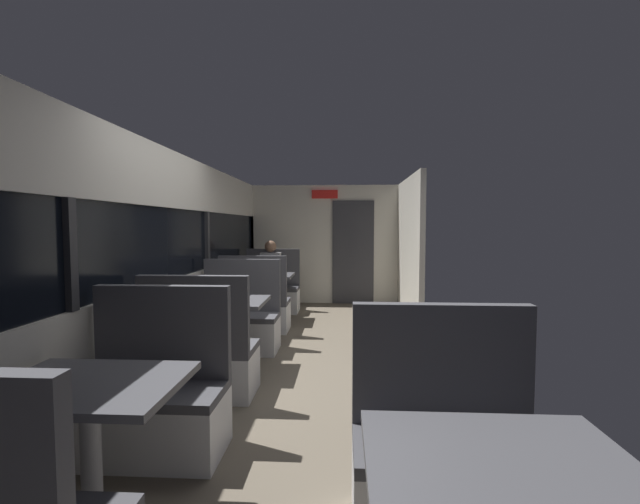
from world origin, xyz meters
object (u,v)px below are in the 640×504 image
Objects in this scene: bench_far_window_facing_end at (255,308)px; seated_passenger at (271,282)px; dining_table_mid_window at (223,309)px; dining_table_far_window at (264,281)px; dining_table_near_window at (89,401)px; bench_near_window_facing_entry at (153,404)px; bench_far_window_facing_entry at (272,293)px; dining_table_front_aisle at (500,488)px; bench_mid_window_facing_entry at (239,323)px; coffee_cup_primary at (200,298)px; bench_mid_window_facing_end at (201,360)px; bench_front_aisle_facing_entry at (447,462)px.

bench_far_window_facing_end is 1.34m from seated_passenger.
dining_table_far_window is at bearing 90.00° from dining_table_mid_window.
dining_table_far_window is (0.00, 4.67, 0.00)m from dining_table_near_window.
dining_table_near_window is 0.77m from bench_near_window_facing_entry.
dining_table_front_aisle is at bearing -73.32° from bench_far_window_facing_entry.
bench_mid_window_facing_entry is at bearing 90.00° from dining_table_mid_window.
coffee_cup_primary is at bearing 94.89° from dining_table_near_window.
dining_table_mid_window and dining_table_far_window have the same top height.
dining_table_near_window is 0.82× the size of bench_mid_window_facing_end.
dining_table_front_aisle is 0.82× the size of bench_front_aisle_facing_entry.
dining_table_far_window is at bearing 90.00° from bench_far_window_facing_end.
bench_near_window_facing_entry is 3.99m from dining_table_far_window.
bench_far_window_facing_end and bench_far_window_facing_entry have the same top height.
dining_table_near_window is 1.00× the size of dining_table_front_aisle.
bench_front_aisle_facing_entry is at bearing -40.68° from bench_mid_window_facing_end.
bench_front_aisle_facing_entry is 2.90m from coffee_cup_primary.
bench_mid_window_facing_end is 0.73m from coffee_cup_primary.
bench_front_aisle_facing_entry is at bearing -58.64° from bench_mid_window_facing_entry.
dining_table_near_window is at bearing 161.47° from dining_table_front_aisle.
bench_far_window_facing_entry is 0.87× the size of seated_passenger.
bench_mid_window_facing_end is at bearing 90.00° from bench_near_window_facing_entry.
bench_mid_window_facing_end and bench_mid_window_facing_entry have the same top height.
bench_front_aisle_facing_entry is (1.79, -4.58, -0.31)m from dining_table_far_window.
bench_far_window_facing_entry is (0.00, 1.40, 0.00)m from bench_far_window_facing_end.
dining_table_front_aisle is at bearing -73.13° from seated_passenger.
dining_table_mid_window is 0.82× the size of bench_far_window_facing_entry.
bench_mid_window_facing_end is 2.34m from bench_far_window_facing_end.
dining_table_near_window is at bearing -90.00° from seated_passenger.
dining_table_far_window is at bearing 90.00° from dining_table_near_window.
dining_table_front_aisle is (1.79, -5.97, 0.31)m from bench_far_window_facing_entry.
bench_mid_window_facing_entry is 2.27m from seated_passenger.
dining_table_mid_window is 10.00× the size of coffee_cup_primary.
dining_table_front_aisle is (1.79, -1.30, 0.31)m from bench_near_window_facing_entry.
dining_table_mid_window is 0.82× the size of bench_mid_window_facing_entry.
bench_far_window_facing_end is 12.22× the size of coffee_cup_primary.
bench_mid_window_facing_entry is 12.22× the size of coffee_cup_primary.
bench_mid_window_facing_end is 12.22× the size of coffee_cup_primary.
bench_near_window_facing_entry is 1.00× the size of bench_far_window_facing_end.
dining_table_near_window is 0.82× the size of bench_far_window_facing_end.
dining_table_near_window is 0.82× the size of bench_front_aisle_facing_entry.
seated_passenger is at bearing -90.00° from bench_far_window_facing_entry.
bench_mid_window_facing_entry is at bearing -90.00° from bench_far_window_facing_entry.
seated_passenger is at bearing 108.99° from bench_front_aisle_facing_entry.
dining_table_near_window is 1.00× the size of dining_table_far_window.
dining_table_far_window is (0.00, 3.98, 0.31)m from bench_near_window_facing_entry.
bench_front_aisle_facing_entry is (1.79, 0.10, -0.31)m from dining_table_near_window.
bench_front_aisle_facing_entry is at bearing -71.26° from bench_far_window_facing_entry.
coffee_cup_primary is at bearing -93.33° from bench_far_window_facing_entry.
bench_mid_window_facing_end is at bearing 90.00° from dining_table_near_window.
bench_mid_window_facing_entry is 0.94m from bench_far_window_facing_end.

